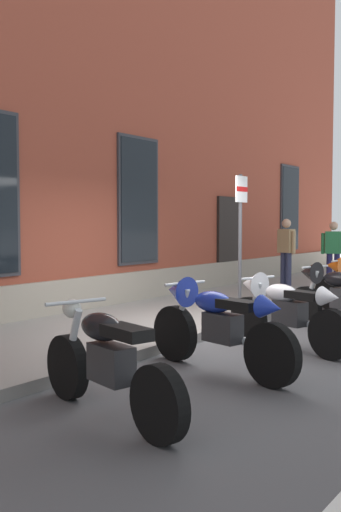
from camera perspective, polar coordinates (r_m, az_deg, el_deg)
name	(u,v)px	position (r m, az deg, el deg)	size (l,w,h in m)	color
ground_plane	(214,338)	(8.41, 4.39, -8.11)	(140.00, 140.00, 0.00)	#4C4C4F
sidewalk	(137,323)	(9.22, -3.33, -6.67)	(30.89, 2.89, 0.13)	gray
motorcycle_black_naked	(107,363)	(4.98, -6.36, -10.51)	(0.77, 2.00, 0.97)	black
motorcycle_blue_sport	(214,322)	(6.45, 4.38, -6.55)	(0.75, 2.13, 1.04)	black
motorcycle_white_sport	(282,308)	(7.74, 11.08, -5.09)	(0.81, 1.98, 0.99)	black
motorcycle_black_sport	(338,293)	(9.45, 16.39, -3.53)	(0.84, 2.01, 1.02)	black
pedestrian_tan_coat	(286,248)	(14.17, 11.45, 0.75)	(0.33, 0.56, 1.62)	#2D3351
pedestrian_striped_shirt	(334,250)	(14.64, 15.94, 0.60)	(0.38, 0.63, 1.56)	#1E1E4C
parking_sign	(241,224)	(9.72, 6.99, 3.23)	(0.36, 0.07, 2.35)	#4C4C51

